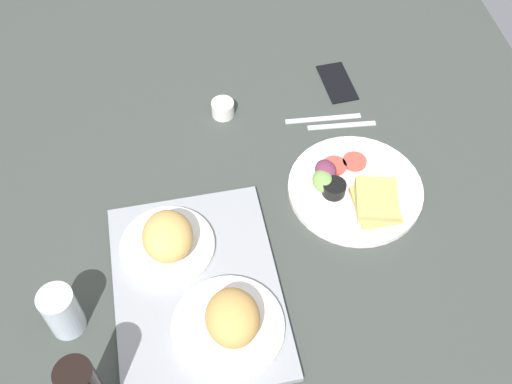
% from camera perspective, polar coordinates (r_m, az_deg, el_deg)
% --- Properties ---
extents(ground_plane, '(1.90, 1.50, 0.03)m').
position_cam_1_polar(ground_plane, '(1.38, 1.36, -1.85)').
color(ground_plane, '#383D38').
extents(serving_tray, '(0.46, 0.35, 0.02)m').
position_cam_1_polar(serving_tray, '(1.26, -5.49, -8.91)').
color(serving_tray, gray).
rests_on(serving_tray, ground_plane).
extents(bread_plate_near, '(0.22, 0.22, 0.09)m').
position_cam_1_polar(bread_plate_near, '(1.18, -2.36, -11.93)').
color(bread_plate_near, white).
rests_on(bread_plate_near, serving_tray).
extents(bread_plate_far, '(0.20, 0.20, 0.10)m').
position_cam_1_polar(bread_plate_far, '(1.27, -8.20, -4.42)').
color(bread_plate_far, white).
rests_on(bread_plate_far, serving_tray).
extents(plate_with_salad, '(0.31, 0.31, 0.05)m').
position_cam_1_polar(plate_with_salad, '(1.40, 9.14, 0.27)').
color(plate_with_salad, white).
rests_on(plate_with_salad, ground_plane).
extents(drinking_glass, '(0.07, 0.07, 0.12)m').
position_cam_1_polar(drinking_glass, '(1.23, -17.57, -10.53)').
color(drinking_glass, silver).
rests_on(drinking_glass, ground_plane).
extents(espresso_cup, '(0.06, 0.06, 0.04)m').
position_cam_1_polar(espresso_cup, '(1.54, -3.10, 7.74)').
color(espresso_cup, silver).
rests_on(espresso_cup, ground_plane).
extents(fork, '(0.03, 0.17, 0.01)m').
position_cam_1_polar(fork, '(1.54, 7.96, 6.16)').
color(fork, '#B7B7BC').
rests_on(fork, ground_plane).
extents(knife, '(0.02, 0.19, 0.01)m').
position_cam_1_polar(knife, '(1.55, 6.25, 6.81)').
color(knife, '#B7B7BC').
rests_on(knife, ground_plane).
extents(cell_phone, '(0.15, 0.08, 0.01)m').
position_cam_1_polar(cell_phone, '(1.64, 7.54, 10.09)').
color(cell_phone, black).
rests_on(cell_phone, ground_plane).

